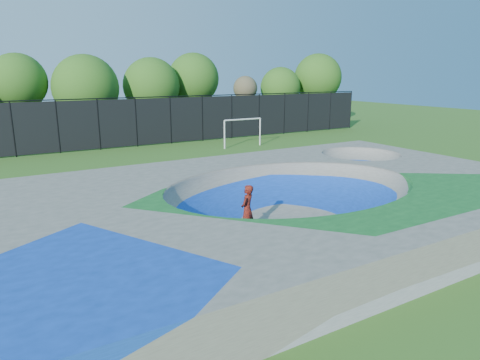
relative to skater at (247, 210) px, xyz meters
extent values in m
plane|color=#305D1A|center=(2.57, 0.57, -0.95)|extent=(120.00, 120.00, 0.00)
cube|color=gray|center=(2.57, 0.57, -0.20)|extent=(22.00, 14.00, 1.50)
imported|color=#B7240E|center=(0.00, 0.00, 0.00)|extent=(0.83, 0.77, 1.90)
cube|color=black|center=(0.00, 0.00, -0.93)|extent=(0.73, 0.68, 0.05)
cylinder|color=silver|center=(8.28, 16.94, 0.18)|extent=(0.12, 0.12, 2.26)
cylinder|color=silver|center=(11.67, 16.94, 0.18)|extent=(0.12, 0.12, 2.26)
cylinder|color=silver|center=(9.98, 16.94, 1.31)|extent=(3.39, 0.12, 0.12)
cylinder|color=black|center=(-6.43, 21.57, 1.05)|extent=(0.09, 0.09, 4.00)
cylinder|color=black|center=(-3.43, 21.57, 1.05)|extent=(0.09, 0.09, 4.00)
cylinder|color=black|center=(-0.43, 21.57, 1.05)|extent=(0.09, 0.09, 4.00)
cylinder|color=black|center=(2.57, 21.57, 1.05)|extent=(0.09, 0.09, 4.00)
cylinder|color=black|center=(5.57, 21.57, 1.05)|extent=(0.09, 0.09, 4.00)
cylinder|color=black|center=(8.57, 21.57, 1.05)|extent=(0.09, 0.09, 4.00)
cylinder|color=black|center=(11.57, 21.57, 1.05)|extent=(0.09, 0.09, 4.00)
cylinder|color=black|center=(14.57, 21.57, 1.05)|extent=(0.09, 0.09, 4.00)
cylinder|color=black|center=(17.57, 21.57, 1.05)|extent=(0.09, 0.09, 4.00)
cylinder|color=black|center=(20.57, 21.57, 1.05)|extent=(0.09, 0.09, 4.00)
cylinder|color=black|center=(23.57, 21.57, 1.05)|extent=(0.09, 0.09, 4.00)
cylinder|color=black|center=(26.57, 21.57, 1.05)|extent=(0.09, 0.09, 4.00)
cube|color=black|center=(2.57, 21.57, 1.05)|extent=(48.00, 0.03, 3.80)
cylinder|color=black|center=(2.57, 21.57, 3.05)|extent=(48.00, 0.08, 0.08)
cylinder|color=#3F2C1F|center=(-5.32, 27.65, 0.80)|extent=(0.44, 0.44, 3.50)
sphere|color=#2B5B18|center=(-5.32, 27.65, 4.29)|extent=(4.64, 4.64, 4.64)
cylinder|color=#3F2C1F|center=(-0.30, 26.05, 0.35)|extent=(0.44, 0.44, 2.61)
sphere|color=#2B5B18|center=(-0.30, 26.05, 3.76)|extent=(5.59, 5.59, 5.59)
cylinder|color=#3F2C1F|center=(5.84, 26.78, 0.43)|extent=(0.44, 0.44, 2.75)
sphere|color=#2B5B18|center=(5.84, 26.78, 3.79)|extent=(5.29, 5.29, 5.29)
cylinder|color=#3F2C1F|center=(10.53, 27.50, 0.78)|extent=(0.44, 0.44, 3.47)
sphere|color=#2B5B18|center=(10.53, 27.50, 4.43)|extent=(5.09, 5.09, 5.09)
cylinder|color=#3F2C1F|center=(16.48, 27.24, 0.67)|extent=(0.44, 0.44, 3.25)
sphere|color=brown|center=(16.48, 27.24, 3.40)|extent=(2.60, 2.60, 2.60)
cylinder|color=#3F2C1F|center=(21.05, 27.12, 0.38)|extent=(0.44, 0.44, 2.67)
sphere|color=#2B5B18|center=(21.05, 27.12, 3.40)|extent=(4.50, 4.50, 4.50)
cylinder|color=#3F2C1F|center=(26.24, 26.86, 0.71)|extent=(0.44, 0.44, 3.33)
sphere|color=#2B5B18|center=(26.24, 26.86, 4.45)|extent=(5.52, 5.52, 5.52)
camera|label=1|loc=(-7.99, -12.96, 4.96)|focal=32.00mm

